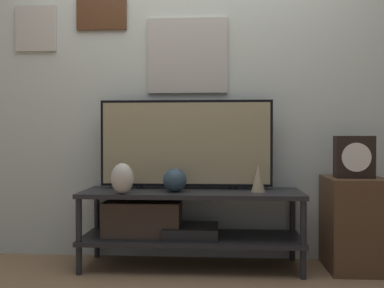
% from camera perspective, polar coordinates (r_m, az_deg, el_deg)
% --- Properties ---
extents(ground_plane, '(12.00, 12.00, 0.00)m').
position_cam_1_polar(ground_plane, '(2.88, -0.45, -16.92)').
color(ground_plane, '#846647').
extents(wall_back, '(6.40, 0.08, 2.70)m').
position_cam_1_polar(wall_back, '(3.34, 0.14, 9.04)').
color(wall_back, beige).
rests_on(wall_back, ground_plane).
extents(media_console, '(1.48, 0.48, 0.52)m').
position_cam_1_polar(media_console, '(3.08, -2.38, -9.45)').
color(media_console, '#232326').
rests_on(media_console, ground_plane).
extents(television, '(1.20, 0.05, 0.62)m').
position_cam_1_polar(television, '(3.13, -0.78, 0.09)').
color(television, black).
rests_on(television, media_console).
extents(vase_round_glass, '(0.16, 0.16, 0.16)m').
position_cam_1_polar(vase_round_glass, '(2.98, -2.20, -4.60)').
color(vase_round_glass, '#2D4251').
rests_on(vase_round_glass, media_console).
extents(vase_slim_bronze, '(0.09, 0.09, 0.19)m').
position_cam_1_polar(vase_slim_bronze, '(3.00, 8.40, -4.29)').
color(vase_slim_bronze, tan).
rests_on(vase_slim_bronze, media_console).
extents(vase_urn_stoneware, '(0.15, 0.12, 0.20)m').
position_cam_1_polar(vase_urn_stoneware, '(2.91, -8.85, -4.35)').
color(vase_urn_stoneware, beige).
rests_on(vase_urn_stoneware, media_console).
extents(side_table, '(0.38, 0.44, 0.61)m').
position_cam_1_polar(side_table, '(3.21, 19.95, -9.47)').
color(side_table, '#513823').
rests_on(side_table, ground_plane).
extents(mantel_clock, '(0.25, 0.11, 0.28)m').
position_cam_1_polar(mantel_clock, '(3.13, 19.90, -1.55)').
color(mantel_clock, black).
rests_on(mantel_clock, side_table).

